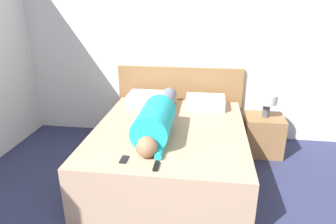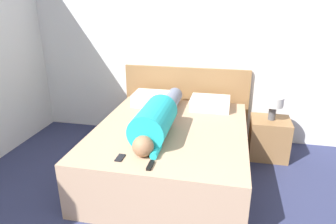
{
  "view_description": "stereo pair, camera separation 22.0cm",
  "coord_description": "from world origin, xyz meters",
  "px_view_note": "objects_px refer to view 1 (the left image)",
  "views": [
    {
      "loc": [
        0.23,
        -0.84,
        1.98
      ],
      "look_at": [
        -0.16,
        2.09,
        0.84
      ],
      "focal_mm": 32.0,
      "sensor_mm": 36.0,
      "label": 1
    },
    {
      "loc": [
        0.45,
        -0.8,
        1.98
      ],
      "look_at": [
        -0.16,
        2.09,
        0.84
      ],
      "focal_mm": 32.0,
      "sensor_mm": 36.0,
      "label": 2
    }
  ],
  "objects_px": {
    "bed": "(170,151)",
    "table_lamp": "(267,101)",
    "tv_remote": "(156,166)",
    "person_lying": "(157,118)",
    "nightstand": "(263,135)",
    "pillow_near_headboard": "(148,99)",
    "pillow_second": "(205,102)",
    "cell_phone": "(124,159)"
  },
  "relations": [
    {
      "from": "bed",
      "to": "table_lamp",
      "type": "distance_m",
      "value": 1.43
    },
    {
      "from": "tv_remote",
      "to": "person_lying",
      "type": "bearing_deg",
      "value": 98.6
    },
    {
      "from": "bed",
      "to": "tv_remote",
      "type": "distance_m",
      "value": 0.9
    },
    {
      "from": "nightstand",
      "to": "pillow_near_headboard",
      "type": "relative_size",
      "value": 0.98
    },
    {
      "from": "table_lamp",
      "to": "tv_remote",
      "type": "bearing_deg",
      "value": -127.72
    },
    {
      "from": "person_lying",
      "to": "pillow_near_headboard",
      "type": "height_order",
      "value": "person_lying"
    },
    {
      "from": "pillow_second",
      "to": "tv_remote",
      "type": "xyz_separation_m",
      "value": [
        -0.39,
        -1.58,
        -0.06
      ]
    },
    {
      "from": "table_lamp",
      "to": "cell_phone",
      "type": "xyz_separation_m",
      "value": [
        -1.49,
        -1.45,
        -0.14
      ]
    },
    {
      "from": "person_lying",
      "to": "pillow_second",
      "type": "height_order",
      "value": "person_lying"
    },
    {
      "from": "pillow_near_headboard",
      "to": "cell_phone",
      "type": "relative_size",
      "value": 4.12
    },
    {
      "from": "nightstand",
      "to": "tv_remote",
      "type": "height_order",
      "value": "tv_remote"
    },
    {
      "from": "pillow_second",
      "to": "cell_phone",
      "type": "relative_size",
      "value": 3.92
    },
    {
      "from": "table_lamp",
      "to": "pillow_near_headboard",
      "type": "distance_m",
      "value": 1.57
    },
    {
      "from": "nightstand",
      "to": "table_lamp",
      "type": "bearing_deg",
      "value": 0.0
    },
    {
      "from": "pillow_near_headboard",
      "to": "cell_phone",
      "type": "height_order",
      "value": "pillow_near_headboard"
    },
    {
      "from": "tv_remote",
      "to": "cell_phone",
      "type": "distance_m",
      "value": 0.32
    },
    {
      "from": "cell_phone",
      "to": "person_lying",
      "type": "bearing_deg",
      "value": 73.55
    },
    {
      "from": "table_lamp",
      "to": "person_lying",
      "type": "height_order",
      "value": "person_lying"
    },
    {
      "from": "bed",
      "to": "cell_phone",
      "type": "distance_m",
      "value": 0.89
    },
    {
      "from": "pillow_near_headboard",
      "to": "table_lamp",
      "type": "bearing_deg",
      "value": -2.0
    },
    {
      "from": "bed",
      "to": "table_lamp",
      "type": "bearing_deg",
      "value": 30.06
    },
    {
      "from": "cell_phone",
      "to": "nightstand",
      "type": "bearing_deg",
      "value": 44.15
    },
    {
      "from": "tv_remote",
      "to": "table_lamp",
      "type": "bearing_deg",
      "value": 52.28
    },
    {
      "from": "bed",
      "to": "pillow_second",
      "type": "xyz_separation_m",
      "value": [
        0.38,
        0.73,
        0.37
      ]
    },
    {
      "from": "table_lamp",
      "to": "pillow_second",
      "type": "height_order",
      "value": "table_lamp"
    },
    {
      "from": "table_lamp",
      "to": "cell_phone",
      "type": "relative_size",
      "value": 2.34
    },
    {
      "from": "table_lamp",
      "to": "cell_phone",
      "type": "distance_m",
      "value": 2.08
    },
    {
      "from": "nightstand",
      "to": "person_lying",
      "type": "xyz_separation_m",
      "value": [
        -1.29,
        -0.78,
        0.49
      ]
    },
    {
      "from": "nightstand",
      "to": "table_lamp",
      "type": "relative_size",
      "value": 1.72
    },
    {
      "from": "nightstand",
      "to": "tv_remote",
      "type": "distance_m",
      "value": 1.96
    },
    {
      "from": "person_lying",
      "to": "tv_remote",
      "type": "bearing_deg",
      "value": -81.4
    },
    {
      "from": "table_lamp",
      "to": "pillow_second",
      "type": "distance_m",
      "value": 0.79
    },
    {
      "from": "table_lamp",
      "to": "pillow_second",
      "type": "xyz_separation_m",
      "value": [
        -0.79,
        0.05,
        -0.07
      ]
    },
    {
      "from": "bed",
      "to": "nightstand",
      "type": "xyz_separation_m",
      "value": [
        1.17,
        0.68,
        -0.04
      ]
    },
    {
      "from": "bed",
      "to": "person_lying",
      "type": "relative_size",
      "value": 1.18
    },
    {
      "from": "tv_remote",
      "to": "nightstand",
      "type": "bearing_deg",
      "value": 52.28
    },
    {
      "from": "nightstand",
      "to": "tv_remote",
      "type": "xyz_separation_m",
      "value": [
        -1.18,
        -1.53,
        0.34
      ]
    },
    {
      "from": "bed",
      "to": "table_lamp",
      "type": "xyz_separation_m",
      "value": [
        1.17,
        0.68,
        0.44
      ]
    },
    {
      "from": "bed",
      "to": "pillow_near_headboard",
      "type": "relative_size",
      "value": 3.75
    },
    {
      "from": "person_lying",
      "to": "tv_remote",
      "type": "xyz_separation_m",
      "value": [
        0.11,
        -0.75,
        -0.14
      ]
    },
    {
      "from": "pillow_second",
      "to": "nightstand",
      "type": "bearing_deg",
      "value": -3.97
    },
    {
      "from": "table_lamp",
      "to": "person_lying",
      "type": "xyz_separation_m",
      "value": [
        -1.29,
        -0.78,
        0.01
      ]
    }
  ]
}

